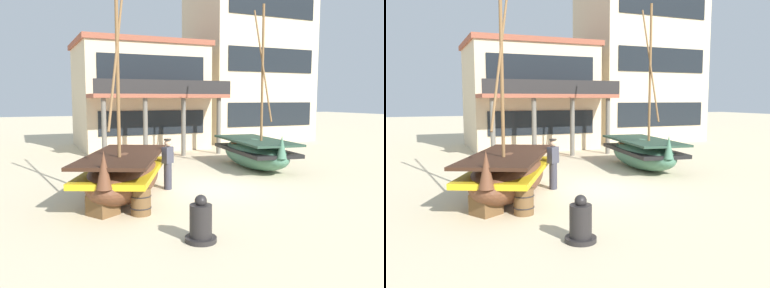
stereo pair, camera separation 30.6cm
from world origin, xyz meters
The scene contains 9 objects.
ground_plane centered at (0.00, 0.00, 0.00)m, with size 120.00×120.00×0.00m, color beige.
fishing_boat_near_left centered at (-2.75, -0.15, 0.75)m, with size 3.94×5.35×6.88m.
fishing_boat_centre_large centered at (3.73, 2.72, 0.70)m, with size 2.69×5.22×6.78m.
fisherman_by_hull centered at (-1.14, 0.40, 0.83)m, with size 0.42×0.37×1.68m.
capstan_winch centered at (-2.18, -4.44, 0.40)m, with size 0.68×0.68×1.01m.
wooden_barrel centered at (-2.79, -2.06, 0.35)m, with size 0.56×0.56×0.70m.
cargo_crate centered at (-3.69, -1.69, 0.26)m, with size 0.64×0.64×0.53m, color brown.
harbor_building_main centered at (1.29, 12.19, 3.19)m, with size 7.57×8.22×6.38m.
harbor_building_annex centered at (9.91, 13.55, 5.51)m, with size 8.08×6.41×11.00m.
Camera 1 is at (-5.59, -11.75, 2.99)m, focal length 37.06 mm.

